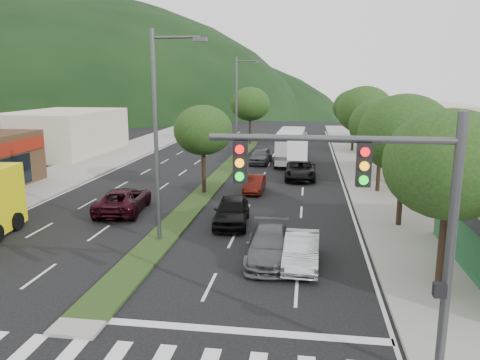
% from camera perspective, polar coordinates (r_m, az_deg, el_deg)
% --- Properties ---
extents(ground, '(160.00, 160.00, 0.00)m').
position_cam_1_polar(ground, '(16.68, -18.55, -16.13)').
color(ground, black).
rests_on(ground, ground).
extents(sidewalk_right, '(5.00, 90.00, 0.15)m').
position_cam_1_polar(sidewalk_right, '(39.16, 16.11, 0.25)').
color(sidewalk_right, gray).
rests_on(sidewalk_right, ground).
extents(sidewalk_left, '(6.00, 90.00, 0.15)m').
position_cam_1_polar(sidewalk_left, '(43.65, -19.22, 1.22)').
color(sidewalk_left, gray).
rests_on(sidewalk_left, ground).
extents(median, '(1.60, 56.00, 0.12)m').
position_cam_1_polar(median, '(42.32, -1.45, 1.54)').
color(median, '#1D3212').
rests_on(median, ground).
extents(crosswalk, '(19.00, 2.20, 0.01)m').
position_cam_1_polar(crosswalk, '(15.16, -22.12, -19.40)').
color(crosswalk, silver).
rests_on(crosswalk, ground).
extents(traffic_signal, '(6.12, 0.40, 7.00)m').
position_cam_1_polar(traffic_signal, '(12.04, 17.51, -3.18)').
color(traffic_signal, '#47494C').
rests_on(traffic_signal, ground).
extents(gas_canopy, '(12.20, 8.20, 5.25)m').
position_cam_1_polar(gas_canopy, '(37.13, 27.18, 5.94)').
color(gas_canopy, silver).
rests_on(gas_canopy, ground).
extents(bldg_left_far, '(9.00, 14.00, 4.60)m').
position_cam_1_polar(bldg_left_far, '(54.02, -20.70, 5.44)').
color(bldg_left_far, beige).
rests_on(bldg_left_far, ground).
extents(bldg_right_far, '(10.00, 16.00, 5.20)m').
position_cam_1_polar(bldg_right_far, '(58.59, 20.64, 6.18)').
color(bldg_right_far, beige).
rests_on(bldg_right_far, ground).
extents(hill_far, '(176.00, 132.00, 82.00)m').
position_cam_1_polar(hill_far, '(150.90, -27.24, 7.69)').
color(hill_far, black).
rests_on(hill_far, ground).
extents(tree_r_a, '(4.60, 4.60, 6.63)m').
position_cam_1_polar(tree_r_a, '(17.96, 24.18, 1.74)').
color(tree_r_a, black).
rests_on(tree_r_a, sidewalk_right).
extents(tree_r_b, '(4.80, 4.80, 6.94)m').
position_cam_1_polar(tree_r_b, '(25.65, 19.45, 5.34)').
color(tree_r_b, black).
rests_on(tree_r_b, sidewalk_right).
extents(tree_r_c, '(4.40, 4.40, 6.48)m').
position_cam_1_polar(tree_r_c, '(33.52, 16.85, 6.40)').
color(tree_r_c, black).
rests_on(tree_r_c, sidewalk_right).
extents(tree_r_d, '(5.00, 5.00, 7.17)m').
position_cam_1_polar(tree_r_d, '(43.38, 14.97, 8.22)').
color(tree_r_d, black).
rests_on(tree_r_d, sidewalk_right).
extents(tree_r_e, '(4.60, 4.60, 6.71)m').
position_cam_1_polar(tree_r_e, '(53.33, 13.75, 8.59)').
color(tree_r_e, black).
rests_on(tree_r_e, sidewalk_right).
extents(tree_med_near, '(4.00, 4.00, 6.02)m').
position_cam_1_polar(tree_med_near, '(31.98, -4.52, 6.05)').
color(tree_med_near, black).
rests_on(tree_med_near, median).
extents(tree_med_far, '(4.80, 4.80, 6.94)m').
position_cam_1_polar(tree_med_far, '(57.52, 1.24, 9.25)').
color(tree_med_far, black).
rests_on(tree_med_far, median).
extents(streetlight_near, '(2.60, 0.25, 10.00)m').
position_cam_1_polar(streetlight_near, '(22.21, -9.76, 6.35)').
color(streetlight_near, '#47494C').
rests_on(streetlight_near, ground).
extents(streetlight_mid, '(2.60, 0.25, 10.00)m').
position_cam_1_polar(streetlight_mid, '(46.58, -0.18, 9.34)').
color(streetlight_mid, '#47494C').
rests_on(streetlight_mid, ground).
extents(sedan_silver, '(1.54, 4.17, 1.36)m').
position_cam_1_polar(sedan_silver, '(20.15, 7.53, -8.48)').
color(sedan_silver, '#B0B3B8').
rests_on(sedan_silver, ground).
extents(suv_maroon, '(3.06, 5.62, 1.49)m').
position_cam_1_polar(suv_maroon, '(28.80, -14.02, -2.36)').
color(suv_maroon, black).
rests_on(suv_maroon, ground).
extents(car_queue_a, '(2.10, 4.58, 1.52)m').
position_cam_1_polar(car_queue_a, '(25.52, -1.03, -3.80)').
color(car_queue_a, black).
rests_on(car_queue_a, ground).
extents(car_queue_b, '(2.10, 4.82, 1.38)m').
position_cam_1_polar(car_queue_b, '(20.52, 3.58, -7.99)').
color(car_queue_b, '#4F4F54').
rests_on(car_queue_b, ground).
extents(car_queue_c, '(1.34, 3.62, 1.19)m').
position_cam_1_polar(car_queue_c, '(33.02, 1.81, -0.47)').
color(car_queue_c, '#51130D').
rests_on(car_queue_c, ground).
extents(car_queue_d, '(2.40, 5.15, 1.43)m').
position_cam_1_polar(car_queue_d, '(37.70, 7.38, 1.18)').
color(car_queue_d, black).
rests_on(car_queue_d, ground).
extents(car_queue_e, '(2.06, 4.51, 1.50)m').
position_cam_1_polar(car_queue_e, '(44.66, 2.56, 2.98)').
color(car_queue_e, '#4D4D52').
rests_on(car_queue_e, ground).
extents(car_queue_f, '(2.15, 4.80, 1.37)m').
position_cam_1_polar(car_queue_f, '(49.42, 6.72, 3.70)').
color(car_queue_f, black).
rests_on(car_queue_f, ground).
extents(motorhome, '(2.82, 8.28, 3.15)m').
position_cam_1_polar(motorhome, '(44.75, 6.23, 4.14)').
color(motorhome, '#BCBCBC').
rests_on(motorhome, ground).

